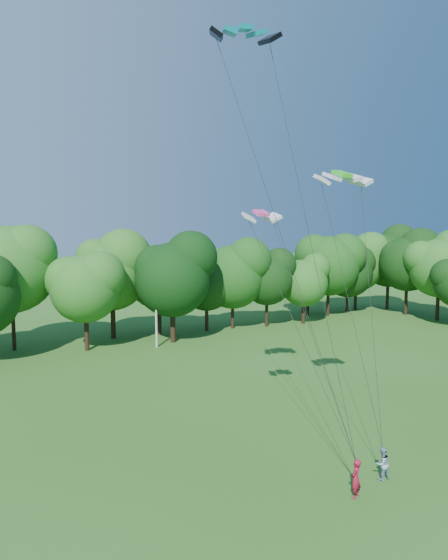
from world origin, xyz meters
TOP-DOWN VIEW (x-y plane):
  - ground at (0.00, 0.00)m, footprint 160.00×160.00m
  - utility_pole at (4.46, 32.17)m, footprint 1.72×0.63m
  - kite_flyer_left at (1.41, 3.22)m, footprint 0.75×0.62m
  - kite_flyer_right at (3.59, 3.54)m, footprint 0.83×0.68m
  - kite_teal at (-1.52, 7.81)m, footprint 3.35×2.40m
  - kite_green at (4.46, 7.35)m, footprint 3.15×2.06m
  - kite_pink at (0.25, 8.76)m, footprint 2.12×1.45m
  - tree_back_center at (6.86, 33.29)m, footprint 8.81×8.81m
  - tree_back_east at (31.16, 38.36)m, footprint 7.57×7.57m

SIDE VIEW (x-z plane):
  - ground at x=0.00m, z-range 0.00..0.00m
  - kite_flyer_right at x=3.59m, z-range 0.00..1.58m
  - kite_flyer_left at x=1.41m, z-range 0.00..1.74m
  - utility_pole at x=4.46m, z-range 0.11..9.03m
  - tree_back_east at x=31.16m, z-range 1.37..12.37m
  - tree_back_center at x=6.86m, z-range 1.59..14.40m
  - kite_pink at x=0.25m, z-range 12.45..12.84m
  - kite_green at x=4.46m, z-range 14.45..15.02m
  - kite_teal at x=-1.52m, z-range 20.43..21.05m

